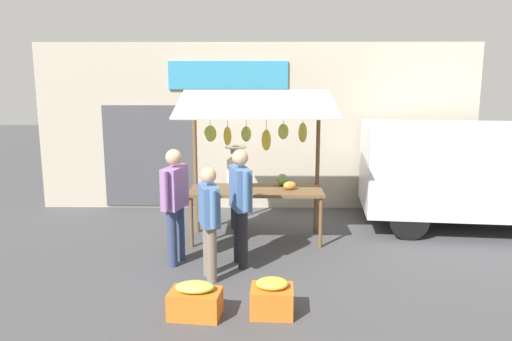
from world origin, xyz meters
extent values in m
plane|color=#424244|center=(0.00, 0.00, 0.00)|extent=(40.00, 40.00, 0.00)
cube|color=#B2A893|center=(0.00, -2.20, 1.70)|extent=(9.00, 0.25, 3.40)
cube|color=teal|center=(0.58, -2.06, 2.75)|extent=(2.40, 0.06, 0.56)
cube|color=#47474C|center=(2.22, -2.07, 1.10)|extent=(1.90, 0.04, 2.10)
cube|color=brown|center=(0.00, 0.00, 0.85)|extent=(2.20, 0.90, 0.05)
cylinder|color=brown|center=(1.04, 0.39, 0.41)|extent=(0.06, 0.06, 0.83)
cylinder|color=brown|center=(-1.04, 0.39, 0.41)|extent=(0.06, 0.06, 0.83)
cylinder|color=brown|center=(1.04, -0.39, 0.41)|extent=(0.06, 0.06, 0.83)
cylinder|color=brown|center=(-1.04, -0.39, 0.41)|extent=(0.06, 0.06, 0.83)
cylinder|color=brown|center=(1.06, -0.40, 1.18)|extent=(0.07, 0.07, 2.35)
cylinder|color=brown|center=(-1.06, -0.40, 1.18)|extent=(0.07, 0.07, 2.35)
cylinder|color=brown|center=(0.00, -0.40, 2.15)|extent=(2.12, 0.06, 0.06)
cube|color=beige|center=(0.00, 0.15, 2.30)|extent=(2.50, 1.46, 0.39)
cylinder|color=brown|center=(-0.79, -0.40, 2.05)|extent=(0.01, 0.01, 0.19)
ellipsoid|color=gold|center=(-0.79, -0.40, 1.78)|extent=(0.17, 0.20, 0.34)
cylinder|color=brown|center=(-0.46, -0.36, 2.04)|extent=(0.01, 0.01, 0.21)
ellipsoid|color=#B2CC4C|center=(-0.46, -0.36, 1.80)|extent=(0.22, 0.19, 0.27)
cylinder|color=brown|center=(-0.17, -0.39, 1.99)|extent=(0.01, 0.01, 0.32)
ellipsoid|color=yellow|center=(-0.17, -0.39, 1.65)|extent=(0.17, 0.14, 0.37)
cylinder|color=brown|center=(0.17, -0.35, 2.02)|extent=(0.01, 0.01, 0.26)
ellipsoid|color=#B2CC4C|center=(0.17, -0.35, 1.76)|extent=(0.24, 0.26, 0.27)
cylinder|color=brown|center=(0.50, -0.39, 2.02)|extent=(0.01, 0.01, 0.26)
ellipsoid|color=yellow|center=(0.50, -0.39, 1.72)|extent=(0.19, 0.19, 0.33)
cylinder|color=brown|center=(0.79, -0.41, 2.03)|extent=(0.01, 0.01, 0.25)
ellipsoid|color=#B2CC4C|center=(0.79, -0.41, 1.76)|extent=(0.23, 0.19, 0.28)
ellipsoid|color=orange|center=(-0.56, 0.05, 0.95)|extent=(0.25, 0.20, 0.14)
sphere|color=#729E4C|center=(-0.45, -0.29, 0.98)|extent=(0.20, 0.20, 0.20)
cylinder|color=#232328|center=(0.35, -0.87, 0.37)|extent=(0.14, 0.14, 0.75)
cylinder|color=#232328|center=(0.40, -0.63, 0.37)|extent=(0.14, 0.14, 0.75)
cube|color=silver|center=(0.37, -0.75, 1.02)|extent=(0.30, 0.49, 0.53)
cylinder|color=silver|center=(0.32, -1.03, 1.04)|extent=(0.09, 0.09, 0.49)
cylinder|color=silver|center=(0.43, -0.47, 1.04)|extent=(0.09, 0.09, 0.49)
sphere|color=#A87A5B|center=(0.37, -0.75, 1.41)|extent=(0.21, 0.21, 0.21)
cylinder|color=beige|center=(0.37, -0.75, 1.48)|extent=(0.39, 0.39, 0.02)
cylinder|color=#726656|center=(0.58, 1.79, 0.38)|extent=(0.14, 0.14, 0.77)
cylinder|color=#726656|center=(0.65, 1.55, 0.38)|extent=(0.14, 0.14, 0.77)
cube|color=#476B9E|center=(0.61, 1.67, 1.04)|extent=(0.34, 0.51, 0.54)
cylinder|color=#476B9E|center=(0.53, 1.95, 1.06)|extent=(0.09, 0.09, 0.50)
cylinder|color=#476B9E|center=(0.70, 1.39, 1.06)|extent=(0.09, 0.09, 0.50)
sphere|color=tan|center=(0.61, 1.67, 1.44)|extent=(0.21, 0.21, 0.21)
cylinder|color=#232328|center=(0.18, 1.29, 0.42)|extent=(0.14, 0.14, 0.85)
cylinder|color=#232328|center=(0.26, 1.02, 0.42)|extent=(0.14, 0.14, 0.85)
cube|color=#476B9E|center=(0.22, 1.15, 1.15)|extent=(0.36, 0.55, 0.60)
cylinder|color=#476B9E|center=(0.13, 1.45, 1.17)|extent=(0.09, 0.09, 0.55)
cylinder|color=#476B9E|center=(0.31, 0.85, 1.17)|extent=(0.09, 0.09, 0.55)
sphere|color=tan|center=(0.22, 1.15, 1.60)|extent=(0.23, 0.23, 0.23)
cylinder|color=navy|center=(1.21, 1.22, 0.42)|extent=(0.14, 0.14, 0.85)
cylinder|color=navy|center=(1.13, 0.95, 0.42)|extent=(0.14, 0.14, 0.85)
cube|color=#93669E|center=(1.17, 1.09, 1.15)|extent=(0.34, 0.55, 0.60)
cylinder|color=#93669E|center=(1.25, 1.39, 1.17)|extent=(0.09, 0.09, 0.55)
cylinder|color=#93669E|center=(1.09, 0.78, 1.17)|extent=(0.09, 0.09, 0.55)
sphere|color=tan|center=(1.17, 1.09, 1.59)|extent=(0.23, 0.23, 0.23)
cube|color=silver|center=(-4.17, -0.71, 1.10)|extent=(4.58, 2.32, 1.55)
cube|color=black|center=(-2.86, -0.86, 1.38)|extent=(1.60, 1.96, 0.68)
cylinder|color=black|center=(-2.59, -0.05, 0.33)|extent=(0.68, 0.25, 0.66)
cylinder|color=black|center=(-2.77, -1.71, 0.33)|extent=(0.68, 0.25, 0.66)
cube|color=#D1661E|center=(0.68, 2.76, 0.16)|extent=(0.63, 0.45, 0.31)
ellipsoid|color=#B2CC4C|center=(0.68, 2.76, 0.36)|extent=(0.45, 0.29, 0.12)
cube|color=#D1661E|center=(-0.21, 2.70, 0.17)|extent=(0.51, 0.42, 0.33)
ellipsoid|color=yellow|center=(-0.21, 2.70, 0.38)|extent=(0.37, 0.30, 0.12)
camera|label=1|loc=(-0.08, 8.08, 2.73)|focal=34.86mm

